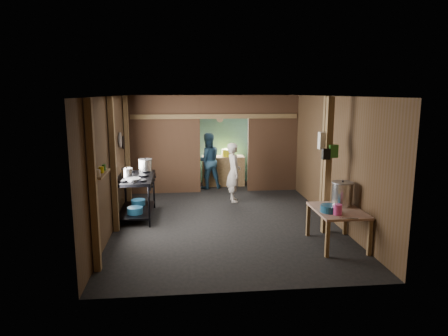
{
  "coord_description": "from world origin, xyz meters",
  "views": [
    {
      "loc": [
        -0.86,
        -8.54,
        2.67
      ],
      "look_at": [
        0.0,
        -0.2,
        1.1
      ],
      "focal_mm": 32.4,
      "sensor_mm": 36.0,
      "label": 1
    }
  ],
  "objects": [
    {
      "name": "knife",
      "position": [
        1.81,
        -2.48,
        0.66
      ],
      "size": [
        0.3,
        0.13,
        0.01
      ],
      "primitive_type": "cube",
      "rotation": [
        0.0,
        0.0,
        -0.32
      ],
      "color": "silver",
      "rests_on": "prep_table"
    },
    {
      "name": "stove_pot_med",
      "position": [
        -2.05,
        0.01,
        0.99
      ],
      "size": [
        0.29,
        0.29,
        0.21
      ],
      "primitive_type": null,
      "rotation": [
        0.0,
        0.0,
        -0.25
      ],
      "color": "silver",
      "rests_on": "gas_range"
    },
    {
      "name": "post_left_b",
      "position": [
        -2.18,
        -0.8,
        1.3
      ],
      "size": [
        0.1,
        0.12,
        2.6
      ],
      "primitive_type": "cube",
      "color": "#9A7749",
      "rests_on": "floor"
    },
    {
      "name": "partition_header",
      "position": [
        0.25,
        2.2,
        2.3
      ],
      "size": [
        1.3,
        0.1,
        0.6
      ],
      "primitive_type": "cube",
      "color": "#4D3220",
      "rests_on": "wall_back"
    },
    {
      "name": "post_left_c",
      "position": [
        -2.18,
        1.2,
        1.3
      ],
      "size": [
        0.1,
        0.12,
        2.6
      ],
      "primitive_type": "cube",
      "color": "#9A7749",
      "rests_on": "floor"
    },
    {
      "name": "red_cup",
      "position": [
        -0.02,
        2.95,
        0.91
      ],
      "size": [
        0.11,
        0.11,
        0.12
      ],
      "primitive_type": "cylinder",
      "color": "red",
      "rests_on": "back_counter"
    },
    {
      "name": "cook",
      "position": [
        0.38,
        1.15,
        0.73
      ],
      "size": [
        0.37,
        0.55,
        1.47
      ],
      "primitive_type": "imported",
      "rotation": [
        0.0,
        0.0,
        1.62
      ],
      "color": "beige",
      "rests_on": "floor"
    },
    {
      "name": "wall_left",
      "position": [
        -2.25,
        0.0,
        1.3
      ],
      "size": [
        0.0,
        7.0,
        2.6
      ],
      "primitive_type": "cube",
      "color": "#422D17",
      "rests_on": "ground"
    },
    {
      "name": "wash_basin",
      "position": [
        1.63,
        -2.09,
        0.71
      ],
      "size": [
        0.33,
        0.33,
        0.12
      ],
      "primitive_type": "cylinder",
      "rotation": [
        0.0,
        0.0,
        0.03
      ],
      "color": "#1D5479",
      "rests_on": "prep_table"
    },
    {
      "name": "bag_black",
      "position": [
        1.78,
        -1.38,
        1.55
      ],
      "size": [
        0.14,
        0.1,
        0.2
      ],
      "primitive_type": "cube",
      "color": "black",
      "rests_on": "post_free"
    },
    {
      "name": "blue_tub_back",
      "position": [
        -1.88,
        0.39,
        0.24
      ],
      "size": [
        0.32,
        0.32,
        0.13
      ],
      "primitive_type": "cylinder",
      "color": "#1D5479",
      "rests_on": "gas_range"
    },
    {
      "name": "prep_table",
      "position": [
        1.83,
        -1.96,
        0.33
      ],
      "size": [
        0.81,
        1.11,
        0.65
      ],
      "primitive_type": null,
      "color": "tan",
      "rests_on": "floor"
    },
    {
      "name": "back_counter",
      "position": [
        0.3,
        2.95,
        0.42
      ],
      "size": [
        1.2,
        0.5,
        0.85
      ],
      "primitive_type": "cube",
      "color": "#9A7749",
      "rests_on": "floor"
    },
    {
      "name": "post_free",
      "position": [
        1.85,
        -1.3,
        1.3
      ],
      "size": [
        0.12,
        0.12,
        2.6
      ],
      "primitive_type": "cube",
      "color": "#9A7749",
      "rests_on": "floor"
    },
    {
      "name": "blue_tub_front",
      "position": [
        -1.88,
        -0.26,
        0.24
      ],
      "size": [
        0.33,
        0.33,
        0.14
      ],
      "primitive_type": "cylinder",
      "color": "#1D5479",
      "rests_on": "gas_range"
    },
    {
      "name": "frying_pan",
      "position": [
        -1.88,
        -0.38,
        0.93
      ],
      "size": [
        0.38,
        0.57,
        0.07
      ],
      "primitive_type": null,
      "rotation": [
        0.0,
        0.0,
        -0.14
      ],
      "color": "gray",
      "rests_on": "gas_range"
    },
    {
      "name": "stove_pot_large",
      "position": [
        -1.71,
        0.57,
        1.04
      ],
      "size": [
        0.35,
        0.35,
        0.31
      ],
      "primitive_type": null,
      "rotation": [
        0.0,
        0.0,
        0.16
      ],
      "color": "silver",
      "rests_on": "gas_range"
    },
    {
      "name": "turquoise_panel",
      "position": [
        0.0,
        3.44,
        1.25
      ],
      "size": [
        4.4,
        0.06,
        2.5
      ],
      "primitive_type": "cube",
      "color": "#6EC4BE",
      "rests_on": "wall_back"
    },
    {
      "name": "jar_yellow",
      "position": [
        -2.15,
        -2.1,
        1.47
      ],
      "size": [
        0.08,
        0.08,
        0.1
      ],
      "primitive_type": "cylinder",
      "color": "#D6C60D",
      "rests_on": "wall_shelf"
    },
    {
      "name": "bag_green",
      "position": [
        1.92,
        -1.36,
        1.6
      ],
      "size": [
        0.16,
        0.12,
        0.24
      ],
      "primitive_type": "cube",
      "color": "#2D7425",
      "rests_on": "post_free"
    },
    {
      "name": "pink_bucket",
      "position": [
        1.7,
        -2.25,
        0.74
      ],
      "size": [
        0.16,
        0.16,
        0.18
      ],
      "primitive_type": "cylinder",
      "rotation": [
        0.0,
        0.0,
        0.12
      ],
      "color": "#EF46A1",
      "rests_on": "prep_table"
    },
    {
      "name": "yellow_tub",
      "position": [
        0.45,
        2.95,
        0.95
      ],
      "size": [
        0.38,
        0.38,
        0.21
      ],
      "primitive_type": "cylinder",
      "color": "#D6C60D",
      "rests_on": "back_counter"
    },
    {
      "name": "jar_green",
      "position": [
        -2.15,
        -1.88,
        1.47
      ],
      "size": [
        0.06,
        0.06,
        0.1
      ],
      "primitive_type": "cylinder",
      "color": "#2D7425",
      "rests_on": "wall_shelf"
    },
    {
      "name": "floor",
      "position": [
        0.0,
        0.0,
        0.0
      ],
      "size": [
        4.5,
        7.0,
        0.0
      ],
      "primitive_type": "cube",
      "color": "black",
      "rests_on": "ground"
    },
    {
      "name": "stock_pot",
      "position": [
        1.99,
        -1.72,
        0.86
      ],
      "size": [
        0.46,
        0.46,
        0.46
      ],
      "primitive_type": null,
      "rotation": [
        0.0,
        0.0,
        -0.2
      ],
      "color": "silver",
      "rests_on": "prep_table"
    },
    {
      "name": "ceiling",
      "position": [
        0.0,
        0.0,
        2.6
      ],
      "size": [
        4.5,
        7.0,
        0.0
      ],
      "primitive_type": "cube",
      "color": "#3E3C3A",
      "rests_on": "ground"
    },
    {
      "name": "wall_shelf",
      "position": [
        -2.15,
        -2.1,
        1.4
      ],
      "size": [
        0.14,
        0.8,
        0.03
      ],
      "primitive_type": "cube",
      "color": "#9A7749",
      "rests_on": "wall_left"
    },
    {
      "name": "pan_lid_big",
      "position": [
        -2.21,
        0.4,
        1.65
      ],
      "size": [
        0.03,
        0.34,
        0.34
      ],
      "primitive_type": "cylinder",
      "rotation": [
        0.0,
        1.57,
        0.0
      ],
      "color": "gray",
      "rests_on": "wall_left"
    },
    {
      "name": "partition_left",
      "position": [
        -1.32,
        2.2,
        1.3
      ],
      "size": [
        1.85,
        0.1,
        2.6
      ],
      "primitive_type": "cube",
      "color": "#4D3220",
      "rests_on": "floor"
    },
    {
      "name": "wall_clock",
      "position": [
        0.25,
        3.4,
        1.9
      ],
      "size": [
        0.2,
        0.03,
        0.2
      ],
      "primitive_type": "cylinder",
      "rotation": [
        1.57,
        0.0,
        0.0
      ],
      "color": "silver",
      "rests_on": "wall_back"
    },
    {
      "name": "wall_back",
      "position": [
        0.0,
        3.5,
        1.3
      ],
      "size": [
        4.5,
        0.0,
        2.6
      ],
      "primitive_type": "cube",
      "color": "#422D17",
      "rests_on": "ground"
    },
    {
      "name": "worker_back",
      "position": [
        -0.17,
        2.62,
        0.78
      ],
      "size": [
        0.88,
        0.75,
        1.57
      ],
      "primitive_type": "imported",
      "rotation": [
        0.0,
        0.0,
        3.37
      ],
      "color": "navy",
      "rests_on": "floor"
    },
    {
      "name": "cross_beam",
      "position": [
        0.0,
        2.15,
        2.05
      ],
      "size": [
        4.4,
        0.12,
        0.12
      ],
      "primitive_type": "cube",
      "color": "#9A7749",
      "rests_on": "wall_left"
    },
    {
      "name": "wall_right",
      "position": [
        2.25,
        0.0,
        1.3
      ],
      "size": [
        0.0,
        7.0,
        2.6
      ],
      "primitive_type": "cube",
      "color": "#422D17",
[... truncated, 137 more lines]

